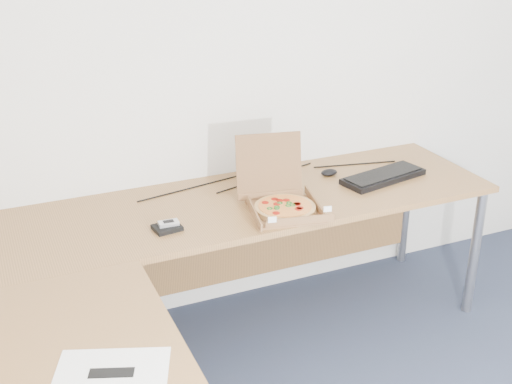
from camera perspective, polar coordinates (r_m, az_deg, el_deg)
name	(u,v)px	position (r m, az deg, el deg)	size (l,w,h in m)	color
desk	(200,263)	(2.67, -4.76, -6.08)	(2.50, 2.20, 0.73)	olive
pizza_box	(283,203)	(3.01, 2.32, -0.96)	(0.31, 0.36, 0.31)	brown
drinking_glass	(283,175)	(3.26, 2.27, 1.46)	(0.06, 0.06, 0.11)	white
keyboard	(383,177)	(3.41, 10.76, 1.29)	(0.45, 0.16, 0.03)	black
mouse	(329,172)	(3.42, 6.23, 1.66)	(0.09, 0.06, 0.03)	black
wallet	(167,228)	(2.87, -7.56, -3.03)	(0.11, 0.09, 0.02)	black
phone	(169,223)	(2.87, -7.45, -2.64)	(0.09, 0.04, 0.02)	#B2B5BA
paper_sheet	(111,373)	(2.10, -12.19, -14.81)	(0.34, 0.24, 0.00)	white
dome_speaker	(274,164)	(3.45, 1.52, 2.35)	(0.09, 0.09, 0.07)	black
cable_bundle	(266,177)	(3.37, 0.85, 1.25)	(0.67, 0.04, 0.01)	black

